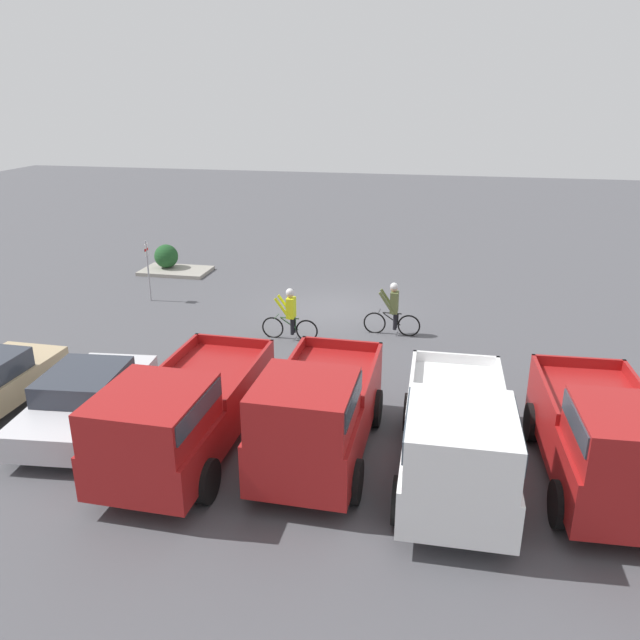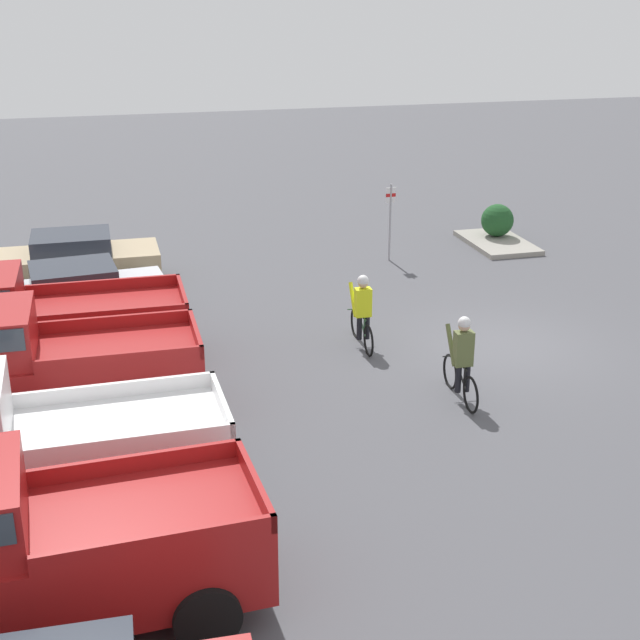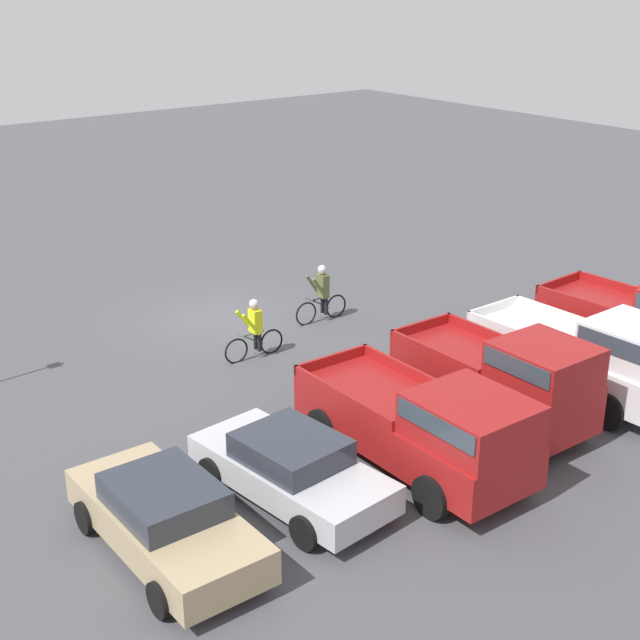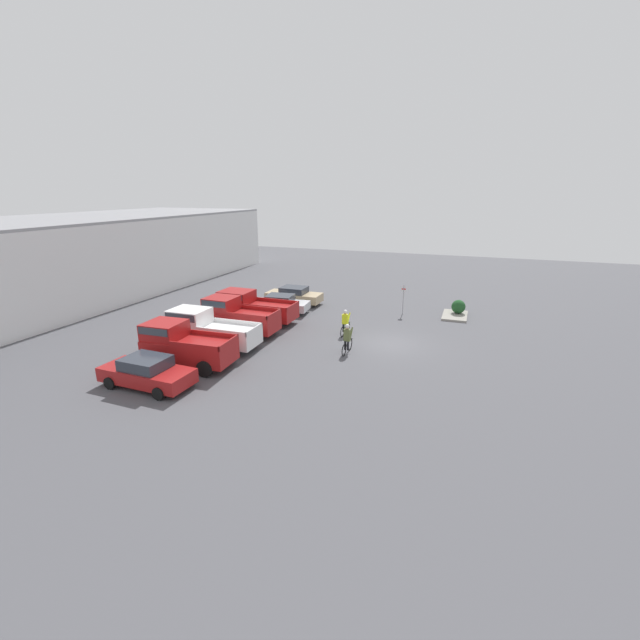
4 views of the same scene
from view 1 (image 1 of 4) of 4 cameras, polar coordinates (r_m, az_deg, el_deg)
The scene contains 11 objects.
ground_plane at distance 22.56m, azimuth 1.14°, elevation 1.01°, with size 80.00×80.00×0.00m, color #4C4C51.
pickup_truck_0 at distance 13.18m, azimuth 24.90°, elevation -9.90°, with size 2.46×4.92×2.34m.
pickup_truck_1 at distance 12.40m, azimuth 12.42°, elevation -10.45°, with size 2.29×5.46×2.27m.
pickup_truck_2 at distance 12.89m, azimuth -0.28°, elevation -8.43°, with size 2.24×4.86×2.38m.
pickup_truck_3 at distance 13.38m, azimuth -12.61°, elevation -8.25°, with size 2.36×5.60×2.17m.
sedan_1 at distance 15.56m, azimuth -20.59°, elevation -6.69°, with size 2.36×4.54×1.38m.
cyclist_0 at distance 19.55m, azimuth -2.76°, elevation 0.58°, with size 1.84×0.46×1.70m.
cyclist_1 at distance 20.04m, azimuth 6.69°, elevation 1.04°, with size 1.84×0.46×1.77m.
fire_lane_sign at distance 23.96m, azimuth -15.48°, elevation 4.87°, with size 0.06×0.30×2.28m.
curb_island at distance 27.89m, azimuth -13.04°, elevation 4.40°, with size 2.91×1.76×0.15m, color gray.
shrub at distance 28.10m, azimuth -13.88°, elevation 5.69°, with size 1.02×1.02×1.02m.
Camera 1 is at (-3.88, 20.96, 7.38)m, focal length 35.00 mm.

